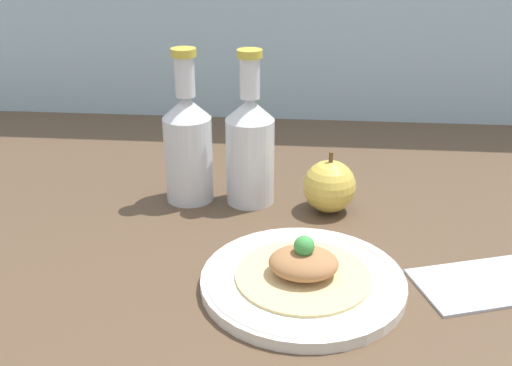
# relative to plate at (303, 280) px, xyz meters

# --- Properties ---
(ground_plane) EXTENTS (1.80, 1.10, 0.04)m
(ground_plane) POSITION_rel_plate_xyz_m (-0.04, 0.16, -0.03)
(ground_plane) COLOR brown
(plate) EXTENTS (0.26, 0.26, 0.02)m
(plate) POSITION_rel_plate_xyz_m (0.00, 0.00, 0.00)
(plate) COLOR silver
(plate) RESTS_ON ground_plane
(plated_food) EXTENTS (0.17, 0.17, 0.06)m
(plated_food) POSITION_rel_plate_xyz_m (-0.00, 0.00, 0.02)
(plated_food) COLOR #D6BC7F
(plated_food) RESTS_ON plate
(cider_bottle_left) EXTENTS (0.08, 0.08, 0.25)m
(cider_bottle_left) POSITION_rel_plate_xyz_m (-0.19, 0.25, 0.09)
(cider_bottle_left) COLOR silver
(cider_bottle_left) RESTS_ON ground_plane
(cider_bottle_right) EXTENTS (0.08, 0.08, 0.25)m
(cider_bottle_right) POSITION_rel_plate_xyz_m (-0.09, 0.25, 0.09)
(cider_bottle_right) COLOR silver
(cider_bottle_right) RESTS_ON ground_plane
(apple) EXTENTS (0.08, 0.08, 0.10)m
(apple) POSITION_rel_plate_xyz_m (0.04, 0.22, 0.03)
(apple) COLOR gold
(apple) RESTS_ON ground_plane
(napkin) EXTENTS (0.20, 0.15, 0.01)m
(napkin) POSITION_rel_plate_xyz_m (0.23, 0.02, -0.01)
(napkin) COLOR #B7BCC6
(napkin) RESTS_ON ground_plane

